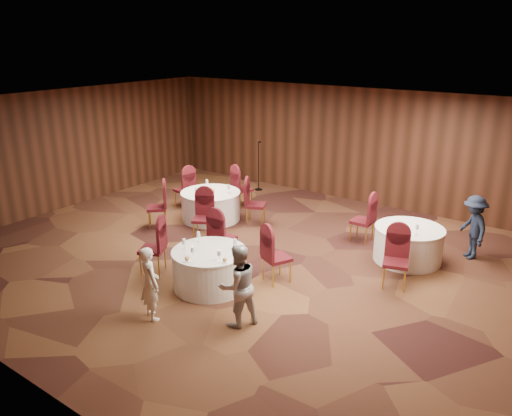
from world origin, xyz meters
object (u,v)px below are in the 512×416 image
Objects in this scene: table_main at (210,268)px; woman_a at (150,283)px; table_right at (408,244)px; woman_b at (238,286)px; man_c at (473,227)px; table_left at (211,205)px; mic_stand at (259,176)px.

woman_a is at bearing -93.30° from table_main.
table_right is 4.30m from woman_b.
woman_b is 5.54m from man_c.
woman_a is (2.29, -4.24, 0.27)m from table_left.
table_main is at bearing -71.69° from woman_a.
woman_a is at bearing -61.64° from table_left.
table_main is 0.93× the size of table_left.
table_main is 0.93× the size of mic_stand.
table_right is 1.10× the size of woman_a.
table_right is 1.03× the size of man_c.
table_main is 1.45m from woman_a.
woman_a is at bearing -68.58° from mic_stand.
woman_b reaches higher than man_c.
table_left is 1.07× the size of woman_b.
table_left is 2.88m from mic_stand.
table_main and table_left have the same top height.
table_left is at bearing -174.29° from table_right.
table_main is 1.46m from woman_b.
mic_stand is at bearing 157.00° from table_right.
mic_stand reaches higher than woman_a.
table_right is at bearing -86.62° from man_c.
mic_stand reaches higher than table_left.
woman_a is 1.48m from woman_b.
mic_stand is (-5.51, 2.34, 0.06)m from table_right.
woman_b reaches higher than table_left.
table_right is at bearing 51.44° from table_main.
table_right is at bearing -98.32° from woman_a.
table_right is at bearing -23.00° from mic_stand.
mic_stand is at bearing 99.77° from table_left.
woman_b is (1.23, -0.73, 0.33)m from table_main.
woman_a reaches higher than table_right.
mic_stand reaches higher than woman_b.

